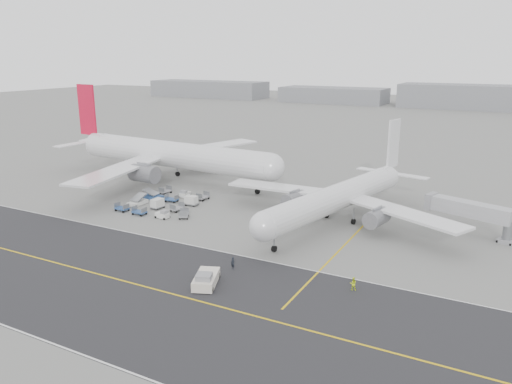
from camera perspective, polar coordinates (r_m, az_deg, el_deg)
The scene contains 11 objects.
ground at distance 90.57m, azimuth -10.39°, elevation -4.78°, with size 700.00×700.00×0.00m, color gray.
taxiway at distance 75.03m, azimuth -15.88°, elevation -9.48°, with size 220.00×59.00×0.03m.
horizon_buildings at distance 328.59m, azimuth 23.94°, elevation 8.67°, with size 520.00×28.00×28.00m, color gray, non-canonical shape.
airliner_a at distance 128.62m, azimuth -10.03°, elevation 4.30°, with size 67.13×66.22×23.14m.
airliner_b at distance 95.76m, azimuth 9.59°, elevation -0.46°, with size 48.94×49.99×17.47m.
pushback_tug at distance 70.24m, azimuth -5.75°, elevation -9.88°, with size 4.77×7.80×2.23m.
jet_bridge at distance 96.10m, azimuth 23.22°, elevation -2.00°, with size 15.95×7.48×6.00m.
gse_cluster at distance 108.01m, azimuth -10.44°, elevation -1.47°, with size 18.51×22.82×2.15m, color gray, non-canonical shape.
stray_dolly at distance 98.90m, azimuth -8.23°, elevation -2.95°, with size 1.73×2.80×1.73m, color silver, non-canonical shape.
ground_crew_a at distance 74.90m, azimuth -2.67°, elevation -8.13°, with size 0.69×0.45×1.90m, color black.
ground_crew_b at distance 69.87m, azimuth 11.03°, elevation -10.23°, with size 0.91×0.71×1.86m, color #DAF31C.
Camera 1 is at (53.48, -66.31, 30.76)m, focal length 35.00 mm.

